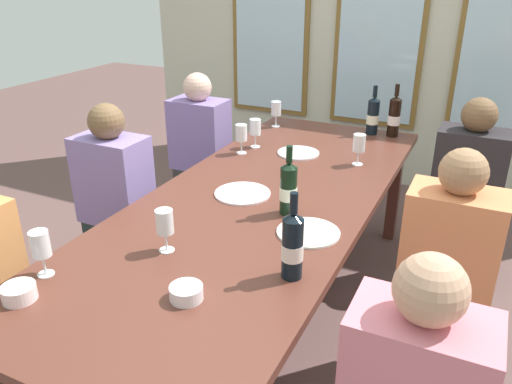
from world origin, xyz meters
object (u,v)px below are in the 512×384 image
(wine_bottle_3, at_px, (373,116))
(seated_person_0, at_px, (117,207))
(wine_glass_2, at_px, (276,109))
(seated_person_2, at_px, (201,157))
(wine_glass_0, at_px, (40,245))
(seated_person_1, at_px, (444,278))
(tasting_bowl_0, at_px, (19,293))
(dining_table, at_px, (261,209))
(white_plate_1, at_px, (308,232))
(wine_glass_1, at_px, (359,144))
(wine_bottle_2, at_px, (394,116))
(wine_bottle_1, at_px, (292,245))
(wine_glass_4, at_px, (241,133))
(white_plate_0, at_px, (298,153))
(wine_glass_3, at_px, (165,224))
(white_plate_2, at_px, (243,193))
(tasting_bowl_1, at_px, (186,293))
(wine_bottle_0, at_px, (288,188))
(seated_person_3, at_px, (464,198))
(wine_glass_5, at_px, (255,129))

(wine_bottle_3, bearing_deg, seated_person_0, -131.09)
(wine_glass_2, height_order, seated_person_2, seated_person_2)
(wine_glass_0, distance_m, seated_person_1, 1.62)
(wine_glass_2, bearing_deg, tasting_bowl_0, -89.36)
(dining_table, height_order, seated_person_1, seated_person_1)
(wine_glass_0, distance_m, seated_person_2, 1.87)
(dining_table, bearing_deg, seated_person_2, 135.24)
(white_plate_1, relative_size, wine_glass_1, 1.51)
(wine_bottle_2, bearing_deg, wine_glass_0, -109.79)
(seated_person_0, height_order, seated_person_2, same)
(wine_bottle_1, xyz_separation_m, wine_glass_4, (-0.75, 1.08, -0.00))
(wine_bottle_2, bearing_deg, tasting_bowl_0, -107.81)
(white_plate_0, xyz_separation_m, wine_glass_3, (-0.06, -1.26, 0.11))
(dining_table, bearing_deg, wine_glass_4, 125.37)
(wine_bottle_1, height_order, wine_glass_4, wine_bottle_1)
(white_plate_0, distance_m, wine_glass_2, 0.58)
(white_plate_2, xyz_separation_m, seated_person_0, (-0.77, -0.03, -0.22))
(white_plate_1, bearing_deg, tasting_bowl_1, -109.30)
(dining_table, relative_size, white_plate_0, 10.93)
(white_plate_0, xyz_separation_m, wine_glass_0, (-0.35, -1.58, 0.12))
(tasting_bowl_0, relative_size, seated_person_0, 0.10)
(wine_bottle_2, height_order, tasting_bowl_0, wine_bottle_2)
(wine_glass_1, bearing_deg, wine_bottle_0, -99.29)
(white_plate_1, distance_m, seated_person_3, 1.30)
(wine_bottle_3, bearing_deg, wine_glass_3, -100.90)
(dining_table, relative_size, wine_glass_0, 15.39)
(wine_glass_5, distance_m, seated_person_1, 1.41)
(wine_glass_0, distance_m, wine_glass_2, 2.03)
(white_plate_0, bearing_deg, white_plate_1, -66.41)
(white_plate_0, xyz_separation_m, wine_glass_1, (0.36, -0.02, 0.12))
(wine_bottle_3, height_order, wine_glass_3, wine_bottle_3)
(wine_glass_0, relative_size, wine_glass_2, 1.00)
(tasting_bowl_1, bearing_deg, wine_glass_1, 83.00)
(dining_table, height_order, wine_glass_1, wine_glass_1)
(wine_glass_0, bearing_deg, white_plate_1, 43.00)
(white_plate_1, height_order, wine_glass_3, wine_glass_3)
(tasting_bowl_0, bearing_deg, seated_person_3, 58.17)
(tasting_bowl_1, xyz_separation_m, wine_glass_0, (-0.53, -0.09, 0.10))
(white_plate_1, height_order, wine_glass_2, wine_glass_2)
(wine_glass_0, height_order, wine_glass_2, same)
(wine_bottle_3, distance_m, seated_person_0, 1.70)
(tasting_bowl_0, bearing_deg, white_plate_2, 75.23)
(dining_table, bearing_deg, wine_glass_0, -113.99)
(wine_bottle_3, bearing_deg, wine_bottle_2, 5.02)
(white_plate_1, xyz_separation_m, wine_bottle_2, (0.04, 1.47, 0.13))
(wine_glass_5, bearing_deg, wine_bottle_0, -55.26)
(wine_glass_1, bearing_deg, white_plate_1, -88.06)
(white_plate_2, xyz_separation_m, wine_glass_4, (-0.27, 0.52, 0.12))
(wine_glass_4, bearing_deg, wine_glass_0, -91.87)
(dining_table, bearing_deg, wine_bottle_0, -29.10)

